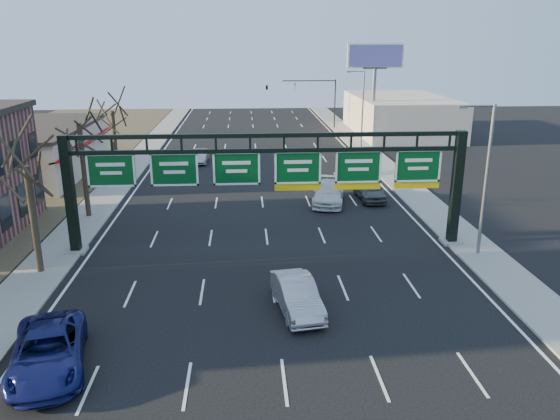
{
  "coord_description": "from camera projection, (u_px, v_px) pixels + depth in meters",
  "views": [
    {
      "loc": [
        -1.34,
        -23.78,
        12.44
      ],
      "look_at": [
        0.6,
        5.6,
        3.2
      ],
      "focal_mm": 35.0,
      "sensor_mm": 36.0,
      "label": 1
    }
  ],
  "objects": [
    {
      "name": "car_white_wagon",
      "position": [
        329.0,
        193.0,
        43.1
      ],
      "size": [
        3.46,
        6.08,
        1.66
      ],
      "primitive_type": "imported",
      "rotation": [
        0.0,
        0.0,
        -0.21
      ],
      "color": "silver",
      "rests_on": "ground"
    },
    {
      "name": "tree_mid",
      "position": [
        77.0,
        109.0,
        37.57
      ],
      "size": [
        3.6,
        3.6,
        9.24
      ],
      "color": "#2F261A",
      "rests_on": "sidewalk_left"
    },
    {
      "name": "car_silver_sedan",
      "position": [
        297.0,
        295.0,
        25.95
      ],
      "size": [
        2.41,
        5.01,
        1.58
      ],
      "primitive_type": "imported",
      "rotation": [
        0.0,
        0.0,
        0.16
      ],
      "color": "#A2A1A5",
      "rests_on": "ground"
    },
    {
      "name": "car_grey_far",
      "position": [
        369.0,
        190.0,
        44.04
      ],
      "size": [
        2.1,
        4.8,
        1.61
      ],
      "primitive_type": "imported",
      "rotation": [
        0.0,
        0.0,
        0.04
      ],
      "color": "#45484A",
      "rests_on": "ground"
    },
    {
      "name": "traffic_signal_mast",
      "position": [
        293.0,
        90.0,
        77.52
      ],
      "size": [
        10.16,
        0.54,
        7.0
      ],
      "color": "black",
      "rests_on": "ground"
    },
    {
      "name": "billboard_right",
      "position": [
        375.0,
        68.0,
        67.5
      ],
      "size": [
        7.0,
        0.5,
        12.0
      ],
      "color": "slate",
      "rests_on": "ground"
    },
    {
      "name": "sidewalk_left",
      "position": [
        105.0,
        197.0,
        44.66
      ],
      "size": [
        3.0,
        120.0,
        0.12
      ],
      "primitive_type": "cube",
      "color": "gray",
      "rests_on": "ground"
    },
    {
      "name": "building_right_distant",
      "position": [
        400.0,
        115.0,
        74.56
      ],
      "size": [
        12.0,
        20.0,
        5.0
      ],
      "primitive_type": "cube",
      "color": "beige",
      "rests_on": "ground"
    },
    {
      "name": "sidewalk_right",
      "position": [
        412.0,
        192.0,
        46.27
      ],
      "size": [
        3.0,
        120.0,
        0.12
      ],
      "primitive_type": "cube",
      "color": "gray",
      "rests_on": "ground"
    },
    {
      "name": "streetlight_far",
      "position": [
        362.0,
        105.0,
        63.79
      ],
      "size": [
        2.15,
        0.22,
        9.0
      ],
      "color": "slate",
      "rests_on": "sidewalk_right"
    },
    {
      "name": "tree_far",
      "position": [
        111.0,
        99.0,
        47.2
      ],
      "size": [
        3.6,
        3.6,
        8.86
      ],
      "color": "#2F261A",
      "rests_on": "sidewalk_left"
    },
    {
      "name": "ground",
      "position": [
        275.0,
        308.0,
        26.45
      ],
      "size": [
        160.0,
        160.0,
        0.0
      ],
      "primitive_type": "plane",
      "color": "black",
      "rests_on": "ground"
    },
    {
      "name": "car_blue_suv",
      "position": [
        48.0,
        351.0,
        21.24
      ],
      "size": [
        3.96,
        6.3,
        1.62
      ],
      "primitive_type": "imported",
      "rotation": [
        0.0,
        0.0,
        0.23
      ],
      "color": "navy",
      "rests_on": "ground"
    },
    {
      "name": "car_silver_distant",
      "position": [
        200.0,
        156.0,
        57.29
      ],
      "size": [
        1.54,
        4.22,
        1.38
      ],
      "primitive_type": "imported",
      "rotation": [
        0.0,
        0.0,
        -0.02
      ],
      "color": "#A5A4A9",
      "rests_on": "ground"
    },
    {
      "name": "sign_gantry",
      "position": [
        270.0,
        175.0,
        32.69
      ],
      "size": [
        24.6,
        1.2,
        7.2
      ],
      "color": "black",
      "rests_on": "ground"
    },
    {
      "name": "tree_gantry",
      "position": [
        23.0,
        147.0,
        28.27
      ],
      "size": [
        3.6,
        3.6,
        8.48
      ],
      "color": "#2F261A",
      "rests_on": "sidewalk_left"
    },
    {
      "name": "cream_strip",
      "position": [
        33.0,
        150.0,
        51.99
      ],
      "size": [
        10.9,
        18.4,
        4.7
      ],
      "color": "beige",
      "rests_on": "ground"
    },
    {
      "name": "lane_markings",
      "position": [
        261.0,
        195.0,
        45.48
      ],
      "size": [
        21.6,
        120.0,
        0.01
      ],
      "primitive_type": "cube",
      "color": "white",
      "rests_on": "ground"
    },
    {
      "name": "streetlight_near",
      "position": [
        485.0,
        173.0,
        31.42
      ],
      "size": [
        2.15,
        0.22,
        9.0
      ],
      "color": "slate",
      "rests_on": "sidewalk_right"
    }
  ]
}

